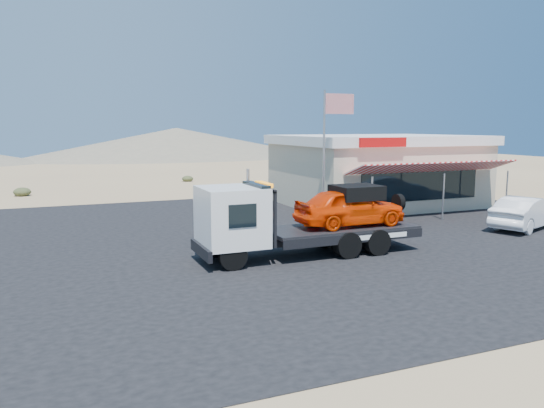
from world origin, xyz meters
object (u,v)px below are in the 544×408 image
at_px(white_sedan, 526,213).
at_px(flagpole, 329,141).
at_px(tow_truck, 304,216).
at_px(jerky_store, 376,169).

relative_size(white_sedan, flagpole, 0.71).
bearing_deg(white_sedan, flagpole, 38.57).
height_order(white_sedan, flagpole, flagpole).
distance_m(tow_truck, white_sedan, 11.02).
xyz_separation_m(tow_truck, flagpole, (3.64, 4.98, 2.37)).
relative_size(white_sedan, jerky_store, 0.41).
bearing_deg(tow_truck, jerky_store, 45.76).
relative_size(tow_truck, white_sedan, 1.82).
xyz_separation_m(tow_truck, jerky_store, (9.20, 9.45, 0.60)).
xyz_separation_m(white_sedan, jerky_store, (-1.78, 8.86, 1.27)).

